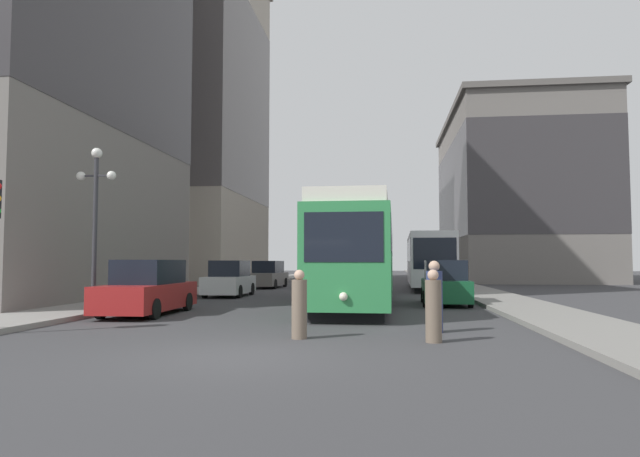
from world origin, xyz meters
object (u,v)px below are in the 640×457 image
object	(u,v)px
streetcar	(360,253)
parked_car_left_near	(268,275)
pedestrian_crossing_near	(299,306)
pedestrian_on_sidewalk	(435,299)
parked_car_left_far	(230,280)
transit_bus	(429,259)
parked_car_left_mid	(148,289)
lamp_post_left_near	(96,203)
parked_car_right_far	(445,284)
pedestrian_crossing_far	(433,308)

from	to	relation	value
streetcar	parked_car_left_near	bearing A→B (deg)	117.01
pedestrian_crossing_near	pedestrian_on_sidewalk	distance (m)	3.51
parked_car_left_far	pedestrian_on_sidewalk	xyz separation A→B (m)	(9.09, -13.39, -0.01)
transit_bus	pedestrian_on_sidewalk	size ratio (longest dim) A/B	6.89
pedestrian_crossing_near	pedestrian_on_sidewalk	size ratio (longest dim) A/B	0.88
streetcar	pedestrian_on_sidewalk	bearing A→B (deg)	-74.59
parked_car_left_mid	pedestrian_crossing_near	xyz separation A→B (m)	(5.92, -5.17, -0.11)
parked_car_left_mid	lamp_post_left_near	bearing A→B (deg)	-178.97
parked_car_left_mid	lamp_post_left_near	distance (m)	3.48
transit_bus	parked_car_right_far	xyz separation A→B (m)	(-0.39, -13.25, -1.10)
parked_car_right_far	streetcar	bearing A→B (deg)	8.46
parked_car_left_far	streetcar	bearing A→B (deg)	-35.50
transit_bus	parked_car_left_far	xyz separation A→B (m)	(-10.70, -8.90, -1.10)
parked_car_left_near	lamp_post_left_near	world-z (taller)	lamp_post_left_near
parked_car_left_near	parked_car_left_mid	distance (m)	18.99
pedestrian_crossing_near	pedestrian_on_sidewalk	bearing A→B (deg)	-12.54
pedestrian_on_sidewalk	parked_car_left_mid	bearing A→B (deg)	-70.43
transit_bus	lamp_post_left_near	distance (m)	22.62
parked_car_left_far	pedestrian_on_sidewalk	bearing A→B (deg)	-56.71
parked_car_left_near	parked_car_left_far	size ratio (longest dim) A/B	1.13
pedestrian_crossing_near	lamp_post_left_near	xyz separation A→B (m)	(-7.82, 5.09, 3.03)
streetcar	parked_car_left_mid	xyz separation A→B (m)	(-6.86, -4.98, -1.26)
streetcar	pedestrian_on_sidewalk	distance (m)	9.03
streetcar	parked_car_right_far	size ratio (longest dim) A/B	3.44
pedestrian_on_sidewalk	transit_bus	bearing A→B (deg)	-142.53
pedestrian_crossing_far	parked_car_left_mid	bearing A→B (deg)	-21.50
parked_car_right_far	pedestrian_crossing_far	size ratio (longest dim) A/B	2.78
parked_car_right_far	parked_car_left_far	bearing A→B (deg)	-20.73
transit_bus	pedestrian_crossing_far	world-z (taller)	transit_bus
streetcar	transit_bus	xyz separation A→B (m)	(3.85, 13.63, -0.15)
parked_car_left_far	pedestrian_crossing_near	xyz separation A→B (m)	(5.92, -14.88, -0.11)
parked_car_right_far	pedestrian_on_sidewalk	distance (m)	9.12
lamp_post_left_near	pedestrian_crossing_near	bearing A→B (deg)	-33.04
pedestrian_crossing_near	parked_car_left_far	bearing A→B (deg)	74.00
parked_car_right_far	lamp_post_left_near	bearing A→B (deg)	26.14
parked_car_right_far	pedestrian_crossing_far	xyz separation A→B (m)	(-1.40, -10.76, -0.10)
parked_car_left_far	pedestrian_crossing_near	size ratio (longest dim) A/B	2.74
streetcar	pedestrian_crossing_near	xyz separation A→B (m)	(-0.94, -10.15, -1.37)
parked_car_left_far	pedestrian_crossing_far	world-z (taller)	parked_car_left_far
parked_car_left_mid	pedestrian_crossing_far	xyz separation A→B (m)	(8.92, -5.40, -0.11)
pedestrian_on_sidewalk	parked_car_right_far	bearing A→B (deg)	-146.10
transit_bus	lamp_post_left_near	world-z (taller)	lamp_post_left_near
parked_car_left_far	pedestrian_crossing_far	bearing A→B (deg)	-60.33
parked_car_left_mid	parked_car_left_far	world-z (taller)	same
parked_car_left_mid	parked_car_left_far	xyz separation A→B (m)	(0.00, 9.71, -0.00)
parked_car_left_mid	lamp_post_left_near	world-z (taller)	lamp_post_left_near
parked_car_left_mid	pedestrian_crossing_far	distance (m)	10.43
pedestrian_crossing_near	pedestrian_on_sidewalk	xyz separation A→B (m)	(3.17, 1.49, 0.10)
streetcar	parked_car_right_far	bearing A→B (deg)	7.28
streetcar	parked_car_right_far	distance (m)	3.70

